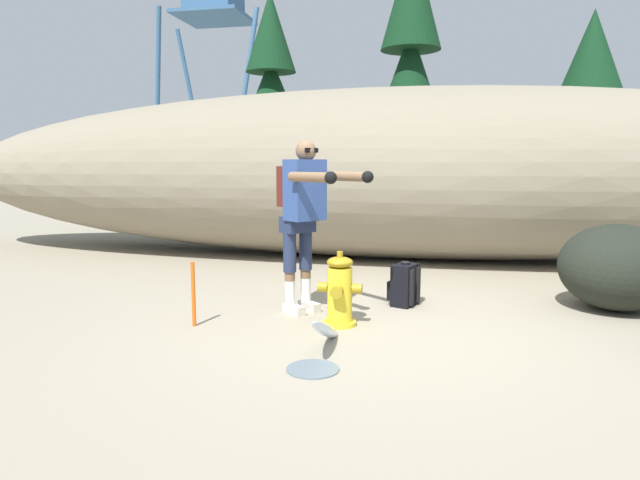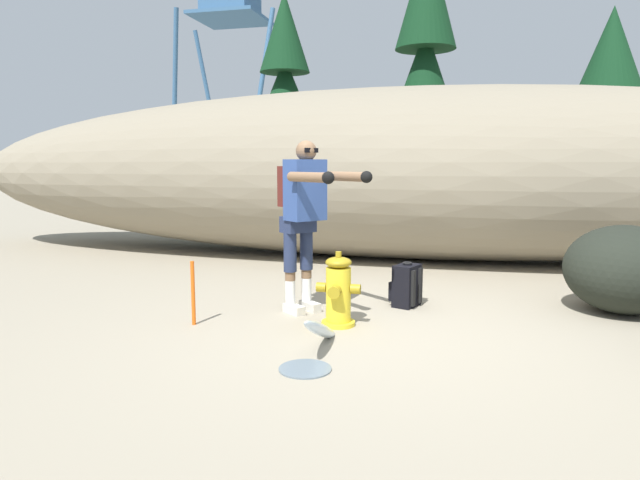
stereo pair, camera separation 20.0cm
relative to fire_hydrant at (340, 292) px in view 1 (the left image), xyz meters
The scene contains 11 objects.
ground_plane 0.44m from the fire_hydrant, 15.81° to the right, with size 56.00×56.00×0.04m, color gray.
dirt_embankment 4.09m from the fire_hydrant, 86.09° to the left, with size 15.72×3.20×2.66m, color gray.
fire_hydrant is the anchor object (origin of this frame).
hydrant_water_jet 0.75m from the fire_hydrant, 90.00° to the right, with size 0.39×1.20×0.50m.
utility_worker 0.94m from the fire_hydrant, 141.00° to the left, with size 1.00×0.91×1.71m.
spare_backpack 1.03m from the fire_hydrant, 57.74° to the left, with size 0.35×0.35×0.47m.
boulder_large 2.91m from the fire_hydrant, 22.94° to the left, with size 1.14×1.15×0.88m, color black.
pine_tree_far_left 10.54m from the fire_hydrant, 110.16° to the left, with size 2.02×2.02×5.90m.
pine_tree_left 11.45m from the fire_hydrant, 89.64° to the left, with size 2.52×2.52×7.51m.
pine_tree_center 12.36m from the fire_hydrant, 66.94° to the left, with size 2.52×2.52×5.45m.
survey_stake 1.34m from the fire_hydrant, 167.07° to the right, with size 0.04×0.04×0.60m, color #E55914.
Camera 1 is at (0.57, -4.84, 1.49)m, focal length 31.10 mm.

